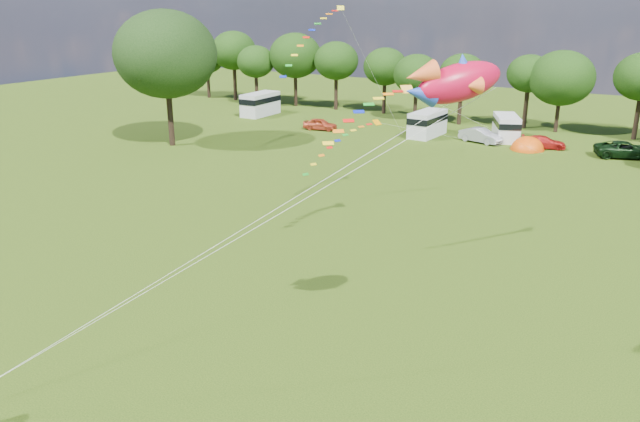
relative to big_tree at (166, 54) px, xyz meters
The scene contains 15 objects.
ground_plane 42.02m from the big_tree, 43.03° to the right, with size 180.00×180.00×0.00m, color #1B310A.
tree_line 44.52m from the big_tree, 37.40° to the left, with size 102.98×10.98×10.27m.
big_tree is the anchor object (origin of this frame).
car_a 18.95m from the big_tree, 59.34° to the left, with size 1.55×3.95×1.32m, color #BA4022.
car_b 32.74m from the big_tree, 33.95° to the left, with size 1.57×4.20×1.48m, color gray.
car_c 38.25m from the big_tree, 29.49° to the left, with size 1.73×4.12×1.23m, color #B41A16.
car_d 44.73m from the big_tree, 24.72° to the left, with size 2.54×5.60×1.53m, color black.
campervan_a 20.46m from the big_tree, 98.79° to the left, with size 2.65×5.86×2.84m.
campervan_b 28.07m from the big_tree, 41.33° to the left, with size 2.55×5.59×2.70m.
campervan_c 35.59m from the big_tree, 36.10° to the left, with size 4.19×5.72×2.58m.
tent_orange 36.69m from the big_tree, 28.48° to the left, with size 3.29×3.60×2.57m.
fish_kite 46.43m from the big_tree, 33.82° to the right, with size 3.04×3.20×1.87m.
streamer_kite_a 16.61m from the big_tree, ahead, with size 3.39×5.56×5.77m.
streamer_kite_b 24.89m from the big_tree, 14.23° to the right, with size 4.13×4.65×3.78m.
streamer_kite_c 33.57m from the big_tree, 25.76° to the right, with size 3.24×5.03×2.83m.
Camera 1 is at (15.48, -17.10, 13.98)m, focal length 35.00 mm.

